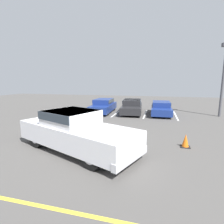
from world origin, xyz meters
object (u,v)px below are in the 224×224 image
at_px(pickup_truck, 76,131).
at_px(parked_sedan_c, 161,108).
at_px(parked_sedan_b, 132,106).
at_px(traffic_cone, 185,141).
at_px(light_post, 224,75).
at_px(parked_sedan_a, 104,105).

xyz_separation_m(pickup_truck, parked_sedan_c, (3.74, 9.79, -0.25)).
bearing_deg(parked_sedan_b, traffic_cone, 19.64).
distance_m(parked_sedan_b, traffic_cone, 9.10).
distance_m(parked_sedan_b, parked_sedan_c, 2.71).
height_order(pickup_truck, parked_sedan_b, pickup_truck).
bearing_deg(pickup_truck, parked_sedan_b, 106.26).
bearing_deg(traffic_cone, light_post, 65.10).
bearing_deg(light_post, pickup_truck, -130.62).
bearing_deg(light_post, parked_sedan_b, -178.37).
bearing_deg(traffic_cone, parked_sedan_b, 114.00).
distance_m(parked_sedan_c, traffic_cone, 8.25).
bearing_deg(traffic_cone, parked_sedan_a, 129.04).
xyz_separation_m(pickup_truck, parked_sedan_b, (1.03, 9.91, -0.20)).
relative_size(pickup_truck, parked_sedan_b, 1.25).
distance_m(pickup_truck, parked_sedan_b, 9.96).
height_order(parked_sedan_a, parked_sedan_c, parked_sedan_a).
bearing_deg(pickup_truck, parked_sedan_c, 91.32).
bearing_deg(parked_sedan_c, traffic_cone, 5.67).
height_order(pickup_truck, light_post, light_post).
distance_m(parked_sedan_a, parked_sedan_c, 5.50).
bearing_deg(parked_sedan_b, parked_sedan_a, -88.21).
relative_size(pickup_truck, traffic_cone, 9.91).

